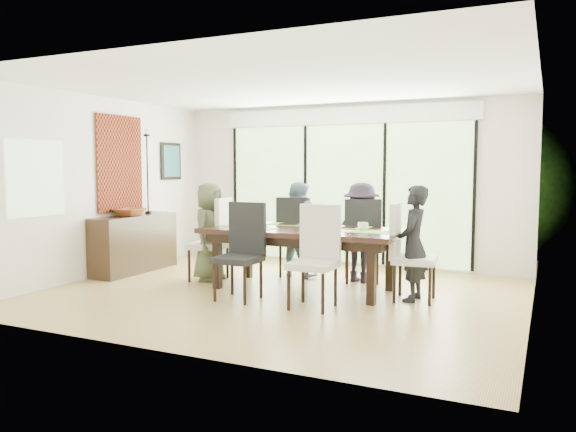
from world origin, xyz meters
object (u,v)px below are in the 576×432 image
at_px(chair_left_end, 208,239).
at_px(vase, 308,223).
at_px(table_top, 303,231).
at_px(person_far_right, 361,233).
at_px(cup_a, 262,221).
at_px(sideboard, 135,244).
at_px(chair_near_left, 238,251).
at_px(chair_right_end, 415,252).
at_px(person_left_end, 209,232).
at_px(bowl, 129,212).
at_px(cup_b, 310,226).
at_px(person_right_end, 413,243).
at_px(chair_far_left, 298,236).
at_px(cup_c, 363,226).
at_px(chair_near_right, 313,257).
at_px(person_far_left, 298,229).
at_px(laptop, 244,225).
at_px(chair_far_right, 362,240).

height_order(chair_left_end, vase, chair_left_end).
bearing_deg(table_top, person_far_right, 56.47).
bearing_deg(cup_a, sideboard, -178.00).
bearing_deg(chair_near_left, chair_right_end, 23.21).
height_order(person_left_end, bowl, person_left_end).
distance_m(cup_b, bowl, 3.08).
height_order(person_right_end, cup_a, person_right_end).
relative_size(table_top, chair_far_left, 2.18).
relative_size(person_right_end, bowl, 3.02).
xyz_separation_m(cup_c, bowl, (-3.72, -0.13, 0.07)).
bearing_deg(bowl, sideboard, 90.00).
relative_size(cup_a, cup_c, 1.00).
bearing_deg(chair_near_right, person_far_left, 118.73).
relative_size(chair_right_end, chair_near_right, 1.00).
height_order(cup_a, sideboard, cup_a).
distance_m(chair_right_end, cup_a, 2.22).
height_order(chair_right_end, laptop, chair_right_end).
xyz_separation_m(chair_near_right, sideboard, (-3.42, 0.94, -0.16)).
relative_size(table_top, chair_right_end, 2.18).
bearing_deg(table_top, chair_right_end, 0.00).
relative_size(table_top, cup_c, 19.35).
bearing_deg(vase, chair_left_end, -178.15).
distance_m(chair_right_end, person_left_end, 2.98).
bearing_deg(cup_c, person_left_end, -177.49).
bearing_deg(chair_right_end, cup_b, 89.84).
relative_size(table_top, person_far_right, 1.86).
bearing_deg(table_top, person_far_left, 118.47).
bearing_deg(person_left_end, person_far_left, -58.82).
bearing_deg(cup_a, chair_right_end, -3.90).
distance_m(laptop, sideboard, 2.12).
distance_m(table_top, person_left_end, 1.48).
height_order(chair_far_left, laptop, chair_far_left).
height_order(chair_far_right, person_far_left, person_far_left).
bearing_deg(sideboard, chair_far_left, 17.45).
bearing_deg(chair_right_end, person_far_left, 62.55).
height_order(chair_left_end, chair_near_left, same).
distance_m(chair_left_end, cup_b, 1.68).
height_order(vase, laptop, vase).
relative_size(chair_near_right, person_far_right, 0.85).
height_order(chair_far_left, person_far_left, person_far_left).
height_order(chair_near_right, person_right_end, person_right_end).
xyz_separation_m(chair_far_right, vase, (-0.50, -0.80, 0.29)).
bearing_deg(cup_b, chair_near_right, -65.56).
bearing_deg(chair_near_right, person_right_end, 41.13).
relative_size(person_right_end, person_far_left, 1.00).
bearing_deg(chair_far_left, chair_left_end, 33.11).
bearing_deg(chair_near_right, cup_c, 72.35).
xyz_separation_m(table_top, chair_near_right, (0.50, -0.87, -0.19)).
distance_m(person_far_left, cup_c, 1.46).
distance_m(chair_right_end, bowl, 4.44).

